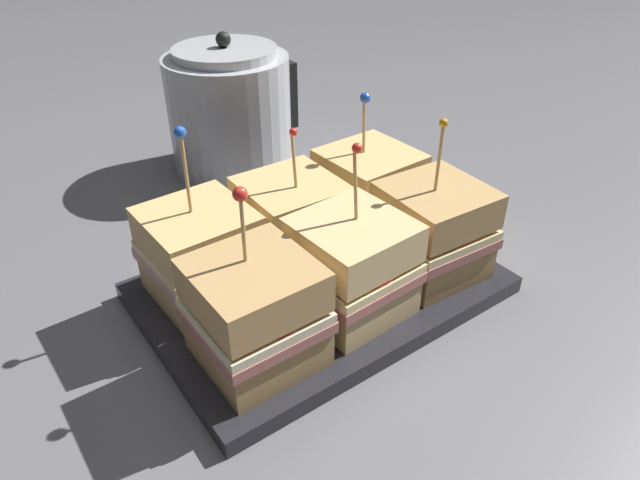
{
  "coord_description": "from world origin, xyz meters",
  "views": [
    {
      "loc": [
        -0.27,
        -0.38,
        0.38
      ],
      "look_at": [
        0.0,
        0.0,
        0.07
      ],
      "focal_mm": 32.0,
      "sensor_mm": 36.0,
      "label": 1
    }
  ],
  "objects_px": {
    "kettle_steel": "(230,111)",
    "sandwich_back_left": "(201,254)",
    "sandwich_back_center": "(290,222)",
    "sandwich_back_right": "(369,192)",
    "sandwich_front_left": "(255,313)",
    "sandwich_front_right": "(433,231)",
    "sandwich_front_center": "(352,267)",
    "serving_platter": "(320,288)"
  },
  "relations": [
    {
      "from": "serving_platter",
      "to": "sandwich_front_right",
      "type": "distance_m",
      "value": 0.13
    },
    {
      "from": "sandwich_front_left",
      "to": "sandwich_back_right",
      "type": "relative_size",
      "value": 1.0
    },
    {
      "from": "sandwich_front_center",
      "to": "sandwich_front_right",
      "type": "distance_m",
      "value": 0.1
    },
    {
      "from": "sandwich_front_right",
      "to": "sandwich_back_center",
      "type": "distance_m",
      "value": 0.15
    },
    {
      "from": "sandwich_front_left",
      "to": "sandwich_back_left",
      "type": "height_order",
      "value": "sandwich_back_left"
    },
    {
      "from": "sandwich_front_right",
      "to": "sandwich_back_right",
      "type": "xyz_separation_m",
      "value": [
        -0.0,
        0.1,
        0.0
      ]
    },
    {
      "from": "sandwich_front_center",
      "to": "sandwich_back_left",
      "type": "distance_m",
      "value": 0.15
    },
    {
      "from": "sandwich_front_center",
      "to": "sandwich_back_right",
      "type": "height_order",
      "value": "sandwich_front_center"
    },
    {
      "from": "sandwich_front_center",
      "to": "sandwich_back_right",
      "type": "relative_size",
      "value": 1.03
    },
    {
      "from": "sandwich_back_left",
      "to": "kettle_steel",
      "type": "xyz_separation_m",
      "value": [
        0.18,
        0.27,
        0.02
      ]
    },
    {
      "from": "serving_platter",
      "to": "sandwich_back_left",
      "type": "bearing_deg",
      "value": 152.65
    },
    {
      "from": "sandwich_back_left",
      "to": "sandwich_back_right",
      "type": "distance_m",
      "value": 0.21
    },
    {
      "from": "sandwich_back_center",
      "to": "sandwich_front_left",
      "type": "bearing_deg",
      "value": -134.47
    },
    {
      "from": "serving_platter",
      "to": "sandwich_back_right",
      "type": "relative_size",
      "value": 2.14
    },
    {
      "from": "sandwich_back_center",
      "to": "sandwich_back_left",
      "type": "bearing_deg",
      "value": 178.84
    },
    {
      "from": "sandwich_front_center",
      "to": "kettle_steel",
      "type": "bearing_deg",
      "value": 78.56
    },
    {
      "from": "sandwich_back_left",
      "to": "sandwich_back_center",
      "type": "xyz_separation_m",
      "value": [
        0.1,
        -0.0,
        -0.0
      ]
    },
    {
      "from": "sandwich_front_left",
      "to": "kettle_steel",
      "type": "height_order",
      "value": "kettle_steel"
    },
    {
      "from": "sandwich_front_right",
      "to": "sandwich_back_center",
      "type": "bearing_deg",
      "value": 136.6
    },
    {
      "from": "kettle_steel",
      "to": "sandwich_back_left",
      "type": "bearing_deg",
      "value": -123.8
    },
    {
      "from": "sandwich_front_center",
      "to": "sandwich_front_right",
      "type": "height_order",
      "value": "sandwich_front_right"
    },
    {
      "from": "sandwich_front_right",
      "to": "sandwich_back_center",
      "type": "relative_size",
      "value": 1.1
    },
    {
      "from": "sandwich_back_left",
      "to": "sandwich_back_center",
      "type": "bearing_deg",
      "value": -1.16
    },
    {
      "from": "sandwich_back_center",
      "to": "sandwich_back_right",
      "type": "xyz_separation_m",
      "value": [
        0.11,
        -0.0,
        0.0
      ]
    },
    {
      "from": "sandwich_front_center",
      "to": "kettle_steel",
      "type": "distance_m",
      "value": 0.38
    },
    {
      "from": "sandwich_back_left",
      "to": "sandwich_back_center",
      "type": "height_order",
      "value": "sandwich_back_left"
    },
    {
      "from": "sandwich_front_center",
      "to": "sandwich_front_right",
      "type": "bearing_deg",
      "value": 0.15
    },
    {
      "from": "sandwich_back_center",
      "to": "sandwich_back_right",
      "type": "height_order",
      "value": "sandwich_back_right"
    },
    {
      "from": "sandwich_front_left",
      "to": "sandwich_back_left",
      "type": "bearing_deg",
      "value": 88.67
    },
    {
      "from": "sandwich_front_center",
      "to": "sandwich_back_right",
      "type": "bearing_deg",
      "value": 44.09
    },
    {
      "from": "sandwich_back_center",
      "to": "sandwich_front_right",
      "type": "bearing_deg",
      "value": -43.4
    },
    {
      "from": "sandwich_front_left",
      "to": "sandwich_back_center",
      "type": "xyz_separation_m",
      "value": [
        0.1,
        0.11,
        -0.0
      ]
    },
    {
      "from": "serving_platter",
      "to": "sandwich_front_center",
      "type": "xyz_separation_m",
      "value": [
        0.0,
        -0.05,
        0.06
      ]
    },
    {
      "from": "sandwich_front_center",
      "to": "sandwich_back_center",
      "type": "height_order",
      "value": "sandwich_front_center"
    },
    {
      "from": "sandwich_back_left",
      "to": "sandwich_back_right",
      "type": "height_order",
      "value": "sandwich_back_left"
    },
    {
      "from": "sandwich_front_right",
      "to": "sandwich_back_left",
      "type": "bearing_deg",
      "value": 153.62
    },
    {
      "from": "sandwich_front_center",
      "to": "sandwich_back_left",
      "type": "relative_size",
      "value": 0.95
    },
    {
      "from": "sandwich_front_right",
      "to": "sandwich_back_right",
      "type": "bearing_deg",
      "value": 90.3
    },
    {
      "from": "sandwich_back_right",
      "to": "sandwich_front_right",
      "type": "bearing_deg",
      "value": -89.7
    },
    {
      "from": "sandwich_front_right",
      "to": "sandwich_front_center",
      "type": "bearing_deg",
      "value": -179.85
    },
    {
      "from": "sandwich_front_left",
      "to": "kettle_steel",
      "type": "distance_m",
      "value": 0.41
    },
    {
      "from": "sandwich_front_left",
      "to": "sandwich_back_left",
      "type": "distance_m",
      "value": 0.11
    }
  ]
}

